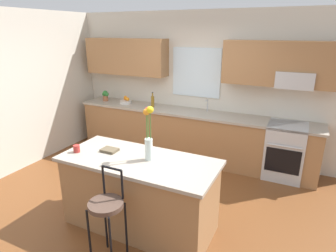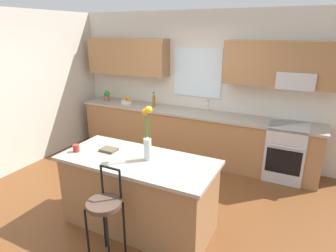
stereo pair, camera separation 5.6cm
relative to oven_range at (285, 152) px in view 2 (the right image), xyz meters
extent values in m
plane|color=brown|center=(-1.71, -1.68, -0.46)|extent=(14.00, 14.00, 0.00)
cube|color=beige|center=(-4.27, -1.38, 0.89)|extent=(0.12, 4.60, 2.70)
cube|color=beige|center=(-1.71, 0.38, 0.89)|extent=(5.60, 0.12, 2.70)
cube|color=#996B42|center=(-3.14, 0.15, 1.39)|extent=(1.73, 0.34, 0.70)
cube|color=#996B42|center=(-0.27, 0.15, 1.39)|extent=(1.73, 0.34, 0.70)
cube|color=silver|center=(-1.71, 0.31, 1.14)|extent=(0.94, 0.03, 0.90)
cube|color=#B7BABC|center=(0.00, 0.12, 1.16)|extent=(0.56, 0.36, 0.26)
cube|color=#996B42|center=(-1.71, 0.02, -0.02)|extent=(4.50, 0.60, 0.88)
cube|color=#9E9384|center=(-1.71, 0.02, 0.44)|extent=(4.56, 0.64, 0.04)
cube|color=#B7BABC|center=(-1.42, 0.02, 0.39)|extent=(0.54, 0.38, 0.11)
cylinder|color=#B7BABC|center=(-1.42, 0.18, 0.57)|extent=(0.02, 0.02, 0.22)
cylinder|color=#B7BABC|center=(-1.42, 0.12, 0.68)|extent=(0.02, 0.12, 0.02)
cube|color=#B7BABC|center=(0.00, 0.00, 0.00)|extent=(0.60, 0.60, 0.92)
cube|color=black|center=(0.00, -0.29, -0.06)|extent=(0.52, 0.02, 0.40)
cylinder|color=#B7BABC|center=(0.00, -0.33, 0.20)|extent=(0.50, 0.02, 0.02)
cube|color=#996B42|center=(-1.49, -2.16, -0.02)|extent=(1.80, 0.76, 0.88)
cube|color=#9E9384|center=(-1.49, -2.16, 0.44)|extent=(1.88, 0.84, 0.04)
cylinder|color=black|center=(-1.62, -2.93, -0.13)|extent=(0.02, 0.02, 0.66)
cylinder|color=black|center=(-1.35, -2.93, -0.13)|extent=(0.02, 0.02, 0.66)
cylinder|color=black|center=(-1.62, -2.66, -0.13)|extent=(0.02, 0.02, 0.66)
cylinder|color=black|center=(-1.35, -2.66, -0.13)|extent=(0.02, 0.02, 0.66)
cylinder|color=#4C382D|center=(-1.49, -2.80, 0.23)|extent=(0.36, 0.36, 0.05)
cylinder|color=black|center=(-1.61, -2.66, 0.41)|extent=(0.02, 0.02, 0.32)
cylinder|color=black|center=(-1.37, -2.66, 0.41)|extent=(0.02, 0.02, 0.32)
cylinder|color=black|center=(-1.49, -2.66, 0.57)|extent=(0.23, 0.02, 0.02)
cylinder|color=silver|center=(-1.37, -2.12, 0.59)|extent=(0.09, 0.09, 0.26)
cylinder|color=#3D722D|center=(-1.34, -2.12, 0.80)|extent=(0.01, 0.01, 0.53)
sphere|color=yellow|center=(-1.34, -2.12, 1.07)|extent=(0.08, 0.08, 0.08)
cylinder|color=#3D722D|center=(-1.39, -2.08, 0.79)|extent=(0.01, 0.01, 0.51)
sphere|color=red|center=(-1.39, -2.08, 1.04)|extent=(0.08, 0.08, 0.08)
cylinder|color=#3D722D|center=(-1.38, -2.14, 0.79)|extent=(0.01, 0.01, 0.50)
sphere|color=orange|center=(-1.38, -2.14, 1.04)|extent=(0.07, 0.07, 0.07)
cylinder|color=#A52D28|center=(-2.28, -2.31, 0.51)|extent=(0.08, 0.08, 0.09)
cube|color=brown|center=(-1.93, -2.12, 0.48)|extent=(0.20, 0.15, 0.03)
cylinder|color=silver|center=(-3.12, 0.02, 0.49)|extent=(0.24, 0.24, 0.06)
sphere|color=orange|center=(-3.07, 0.02, 0.56)|extent=(0.07, 0.07, 0.07)
sphere|color=orange|center=(-3.15, 0.07, 0.56)|extent=(0.08, 0.08, 0.08)
sphere|color=orange|center=(-3.12, 0.02, 0.59)|extent=(0.07, 0.07, 0.07)
cylinder|color=olive|center=(-2.49, 0.02, 0.57)|extent=(0.06, 0.06, 0.21)
cylinder|color=olive|center=(-2.49, 0.02, 0.70)|extent=(0.03, 0.03, 0.07)
cylinder|color=black|center=(-2.49, 0.02, 0.74)|extent=(0.03, 0.03, 0.02)
cylinder|color=#9E5B3D|center=(-3.63, 0.02, 0.52)|extent=(0.11, 0.11, 0.11)
sphere|color=#2D7A33|center=(-3.63, 0.02, 0.63)|extent=(0.10, 0.10, 0.10)
sphere|color=#2D7A33|center=(-3.67, 0.03, 0.60)|extent=(0.08, 0.08, 0.08)
sphere|color=#2D7A33|center=(-3.59, 0.01, 0.61)|extent=(0.09, 0.09, 0.09)
camera|label=1|loc=(0.16, -4.76, 1.90)|focal=30.63mm
camera|label=2|loc=(0.21, -4.73, 1.90)|focal=30.63mm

